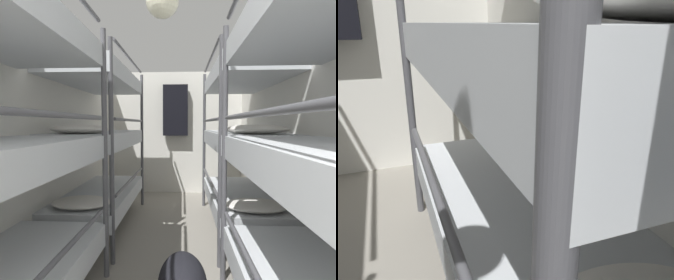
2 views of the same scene
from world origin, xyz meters
The scene contains 7 objects.
wall_left centered at (-1.24, 2.53, 1.11)m, with size 0.06×5.17×2.21m.
wall_right centered at (1.24, 2.53, 1.11)m, with size 0.06×5.17×2.21m.
wall_back centered at (0.00, 5.08, 1.11)m, with size 2.55×0.06×2.21m.
bunk_stack_left_far centered at (-0.84, 3.34, 1.10)m, with size 0.75×1.79×2.06m.
bunk_stack_right_far centered at (0.84, 3.34, 1.10)m, with size 0.75×1.79×2.06m.
hanging_coat centered at (0.02, 4.93, 1.51)m, with size 0.44×0.12×0.90m.
ceiling_light centered at (0.00, 2.18, 2.15)m, with size 0.24×0.24×0.24m.
Camera 1 is at (0.15, 0.24, 1.27)m, focal length 28.00 mm.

